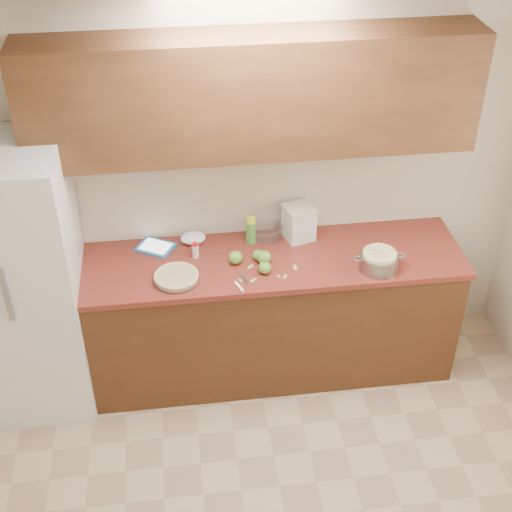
{
  "coord_description": "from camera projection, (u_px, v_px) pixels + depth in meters",
  "views": [
    {
      "loc": [
        -0.48,
        -2.13,
        3.56
      ],
      "look_at": [
        -0.01,
        1.43,
        0.98
      ],
      "focal_mm": 50.0,
      "sensor_mm": 36.0,
      "label": 1
    }
  ],
  "objects": [
    {
      "name": "paring_knife",
      "position": [
        240.0,
        286.0,
        4.26
      ],
      "size": [
        0.09,
        0.2,
        0.02
      ],
      "rotation": [
        0.0,
        0.0,
        0.36
      ],
      "color": "gray",
      "rests_on": "counter_run"
    },
    {
      "name": "vanilla_bottle",
      "position": [
        296.0,
        233.0,
        4.64
      ],
      "size": [
        0.04,
        0.04,
        0.11
      ],
      "rotation": [
        0.0,
        0.0,
        0.43
      ],
      "color": "black",
      "rests_on": "counter_run"
    },
    {
      "name": "peel_d",
      "position": [
        253.0,
        280.0,
        4.31
      ],
      "size": [
        0.04,
        0.04,
        0.0
      ],
      "primitive_type": "cube",
      "rotation": [
        0.0,
        0.0,
        -2.4
      ],
      "color": "#9FC560",
      "rests_on": "counter_run"
    },
    {
      "name": "peel_a",
      "position": [
        295.0,
        267.0,
        4.42
      ],
      "size": [
        0.02,
        0.05,
        0.0
      ],
      "primitive_type": "cube",
      "rotation": [
        0.0,
        0.0,
        -1.51
      ],
      "color": "#9FC560",
      "rests_on": "counter_run"
    },
    {
      "name": "peel_b",
      "position": [
        240.0,
        280.0,
        4.31
      ],
      "size": [
        0.02,
        0.03,
        0.0
      ],
      "primitive_type": "cube",
      "rotation": [
        0.0,
        0.0,
        -1.27
      ],
      "color": "#9FC560",
      "rests_on": "counter_run"
    },
    {
      "name": "mixing_bowl",
      "position": [
        266.0,
        231.0,
        4.67
      ],
      "size": [
        0.22,
        0.22,
        0.08
      ],
      "rotation": [
        0.0,
        0.0,
        -0.15
      ],
      "color": "silver",
      "rests_on": "counter_run"
    },
    {
      "name": "flour_canister",
      "position": [
        299.0,
        222.0,
        4.62
      ],
      "size": [
        0.23,
        0.23,
        0.23
      ],
      "rotation": [
        0.0,
        0.0,
        0.28
      ],
      "color": "silver",
      "rests_on": "counter_run"
    },
    {
      "name": "colander",
      "position": [
        379.0,
        261.0,
        4.38
      ],
      "size": [
        0.33,
        0.24,
        0.12
      ],
      "rotation": [
        0.0,
        0.0,
        0.16
      ],
      "color": "gray",
      "rests_on": "counter_run"
    },
    {
      "name": "lemon_bottle",
      "position": [
        251.0,
        231.0,
        4.6
      ],
      "size": [
        0.07,
        0.07,
        0.19
      ],
      "rotation": [
        0.0,
        0.0,
        -0.0
      ],
      "color": "#4C8C38",
      "rests_on": "counter_run"
    },
    {
      "name": "apple_front",
      "position": [
        265.0,
        268.0,
        4.35
      ],
      "size": [
        0.08,
        0.08,
        0.09
      ],
      "color": "#5B942F",
      "rests_on": "counter_run"
    },
    {
      "name": "room_shell",
      "position": [
        301.0,
        386.0,
        3.08
      ],
      "size": [
        3.6,
        3.6,
        3.6
      ],
      "color": "tan",
      "rests_on": "ground"
    },
    {
      "name": "peel_f",
      "position": [
        285.0,
        277.0,
        4.34
      ],
      "size": [
        0.03,
        0.04,
        0.0
      ],
      "primitive_type": "cube",
      "rotation": [
        0.0,
        0.0,
        -2.13
      ],
      "color": "#9FC560",
      "rests_on": "counter_run"
    },
    {
      "name": "peel_c",
      "position": [
        250.0,
        267.0,
        4.42
      ],
      "size": [
        0.05,
        0.04,
        0.0
      ],
      "primitive_type": "cube",
      "rotation": [
        0.0,
        0.0,
        0.72
      ],
      "color": "#9FC560",
      "rests_on": "counter_run"
    },
    {
      "name": "fridge",
      "position": [
        22.0,
        283.0,
        4.32
      ],
      "size": [
        0.7,
        0.7,
        1.8
      ],
      "primitive_type": "cube",
      "color": "silver",
      "rests_on": "ground"
    },
    {
      "name": "paper_towel",
      "position": [
        193.0,
        238.0,
        4.63
      ],
      "size": [
        0.19,
        0.17,
        0.07
      ],
      "primitive_type": "ellipsoid",
      "rotation": [
        0.0,
        0.0,
        -0.28
      ],
      "color": "white",
      "rests_on": "counter_run"
    },
    {
      "name": "apple_center",
      "position": [
        258.0,
        255.0,
        4.46
      ],
      "size": [
        0.07,
        0.07,
        0.08
      ],
      "color": "#5B942F",
      "rests_on": "counter_run"
    },
    {
      "name": "counter_run",
      "position": [
        256.0,
        315.0,
        4.76
      ],
      "size": [
        2.64,
        0.68,
        0.92
      ],
      "color": "#492914",
      "rests_on": "ground"
    },
    {
      "name": "cinnamon_shaker",
      "position": [
        195.0,
        250.0,
        4.48
      ],
      "size": [
        0.04,
        0.04,
        0.11
      ],
      "rotation": [
        0.0,
        0.0,
        0.43
      ],
      "color": "beige",
      "rests_on": "counter_run"
    },
    {
      "name": "upper_cabinets",
      "position": [
        253.0,
        95.0,
        4.02
      ],
      "size": [
        2.6,
        0.34,
        0.7
      ],
      "primitive_type": "cube",
      "color": "brown",
      "rests_on": "room_shell"
    },
    {
      "name": "pie",
      "position": [
        176.0,
        277.0,
        4.3
      ],
      "size": [
        0.28,
        0.28,
        0.05
      ],
      "rotation": [
        0.0,
        0.0,
        -0.37
      ],
      "color": "silver",
      "rests_on": "counter_run"
    },
    {
      "name": "apple_left",
      "position": [
        236.0,
        258.0,
        4.43
      ],
      "size": [
        0.09,
        0.09,
        0.1
      ],
      "color": "#5B942F",
      "rests_on": "counter_run"
    },
    {
      "name": "tablet",
      "position": [
        156.0,
        247.0,
        4.58
      ],
      "size": [
        0.28,
        0.26,
        0.02
      ],
      "rotation": [
        0.0,
        0.0,
        -0.52
      ],
      "color": "#2571B5",
      "rests_on": "counter_run"
    },
    {
      "name": "apple_extra",
      "position": [
        264.0,
        257.0,
        4.43
      ],
      "size": [
        0.09,
        0.09,
        0.1
      ],
      "color": "#5B942F",
      "rests_on": "counter_run"
    },
    {
      "name": "peel_e",
      "position": [
        279.0,
        276.0,
        4.34
      ],
      "size": [
        0.02,
        0.03,
        0.0
      ],
      "primitive_type": "cube",
      "rotation": [
        0.0,
        0.0,
        2.02
      ],
      "color": "#9FC560",
      "rests_on": "counter_run"
    }
  ]
}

